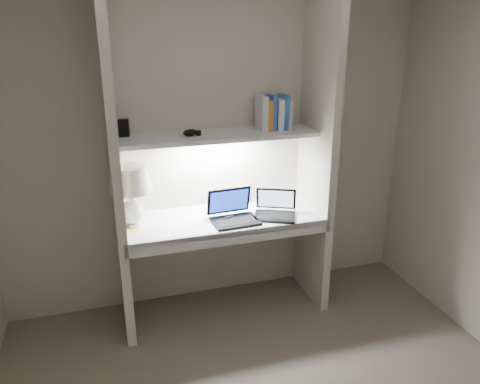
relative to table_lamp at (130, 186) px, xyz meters
name	(u,v)px	position (x,y,z in m)	size (l,w,h in m)	color
back_wall	(213,144)	(0.64, 0.25, 0.19)	(3.20, 0.01, 2.50)	beige
alcove_panel_left	(114,161)	(-0.09, -0.02, 0.19)	(0.06, 0.55, 2.50)	beige
alcove_panel_right	(318,145)	(1.37, -0.02, 0.19)	(0.06, 0.55, 2.50)	beige
desk	(223,219)	(0.64, -0.02, -0.31)	(1.40, 0.55, 0.04)	white
desk_apron	(233,237)	(0.64, -0.28, -0.34)	(1.46, 0.03, 0.10)	silver
shelf	(219,136)	(0.64, 0.07, 0.29)	(1.40, 0.36, 0.03)	silver
strip_light	(219,139)	(0.64, 0.07, 0.27)	(0.60, 0.04, 0.01)	white
table_lamp	(130,186)	(0.00, 0.00, 0.00)	(0.30, 0.30, 0.43)	white
laptop_main	(233,213)	(0.69, -0.11, -0.24)	(0.34, 0.30, 0.22)	black
laptop_netbook	(275,210)	(1.01, -0.12, -0.25)	(0.37, 0.35, 0.19)	black
speaker	(244,195)	(0.87, 0.20, -0.23)	(0.09, 0.06, 0.12)	silver
mouse	(228,217)	(0.66, -0.09, -0.28)	(0.08, 0.05, 0.03)	black
cable_coil	(269,212)	(0.98, -0.06, -0.29)	(0.10, 0.10, 0.01)	black
sticky_note	(135,230)	(0.00, -0.08, -0.29)	(0.07, 0.07, 0.00)	gold
book_row	(274,113)	(1.06, 0.10, 0.42)	(0.24, 0.17, 0.25)	#B9B9B9
shelf_box	(124,128)	(0.00, 0.18, 0.36)	(0.07, 0.05, 0.12)	black
shelf_gadget	(190,133)	(0.44, 0.06, 0.33)	(0.11, 0.08, 0.05)	black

